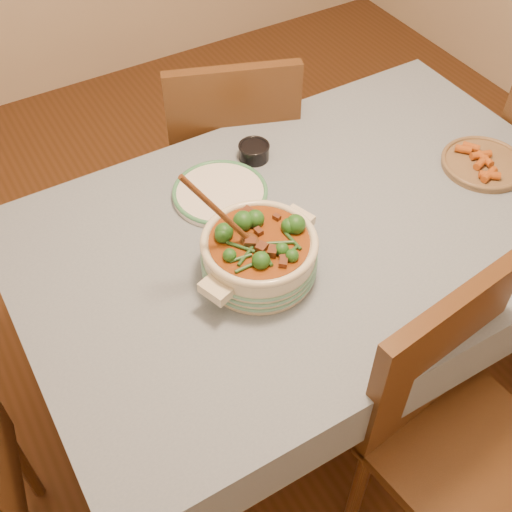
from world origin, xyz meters
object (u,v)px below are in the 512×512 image
at_px(stew_casserole, 259,252).
at_px(chair_far, 231,151).
at_px(chair_near, 455,427).
at_px(condiment_bowl, 254,151).
at_px(white_plate, 220,193).
at_px(dining_table, 312,247).
at_px(fried_plate, 484,162).

relative_size(stew_casserole, chair_far, 0.40).
bearing_deg(stew_casserole, chair_far, 66.98).
relative_size(stew_casserole, chair_near, 0.40).
relative_size(condiment_bowl, chair_far, 0.12).
relative_size(stew_casserole, white_plate, 1.12).
bearing_deg(dining_table, chair_far, 82.72).
xyz_separation_m(stew_casserole, fried_plate, (0.82, 0.02, -0.06)).
bearing_deg(dining_table, stew_casserole, -162.75).
relative_size(stew_casserole, fried_plate, 1.15).
relative_size(chair_far, chair_near, 1.01).
bearing_deg(condiment_bowl, stew_casserole, -118.82).
relative_size(white_plate, fried_plate, 1.02).
distance_m(stew_casserole, fried_plate, 0.83).
bearing_deg(chair_near, white_plate, 96.34).
height_order(white_plate, fried_plate, fried_plate).
xyz_separation_m(chair_far, chair_near, (-0.05, -1.27, -0.00)).
xyz_separation_m(stew_casserole, chair_near, (0.26, -0.55, -0.29)).
bearing_deg(white_plate, chair_near, -76.62).
height_order(white_plate, chair_near, chair_near).
bearing_deg(fried_plate, chair_near, -134.88).
relative_size(white_plate, chair_near, 0.36).
relative_size(condiment_bowl, fried_plate, 0.35).
bearing_deg(white_plate, chair_far, 58.00).
bearing_deg(condiment_bowl, fried_plate, -34.00).
xyz_separation_m(dining_table, stew_casserole, (-0.22, -0.07, 0.17)).
distance_m(stew_casserole, condiment_bowl, 0.48).
relative_size(fried_plate, chair_near, 0.35).
distance_m(dining_table, white_plate, 0.32).
xyz_separation_m(dining_table, condiment_bowl, (0.01, 0.35, 0.12)).
xyz_separation_m(white_plate, condiment_bowl, (0.18, 0.10, 0.02)).
distance_m(stew_casserole, chair_far, 0.83).
xyz_separation_m(stew_casserole, chair_far, (0.31, 0.72, -0.29)).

